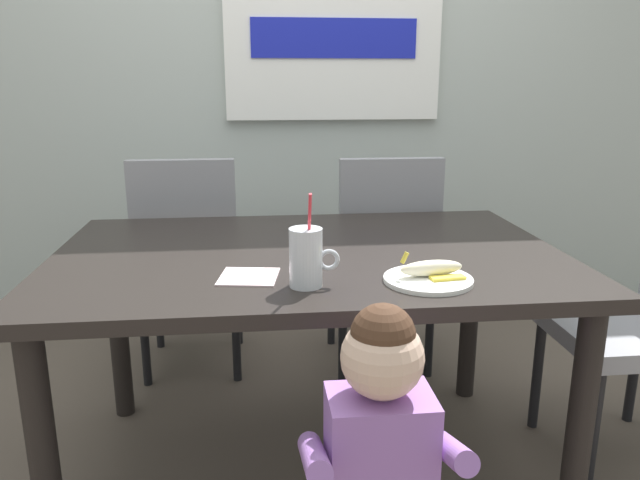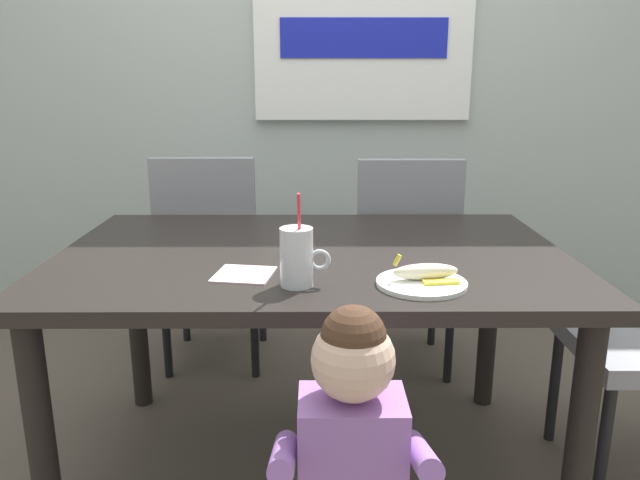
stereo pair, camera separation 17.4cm
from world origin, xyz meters
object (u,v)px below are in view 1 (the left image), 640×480
dining_chair_right (383,252)px  peeled_banana (432,269)px  milk_cup (306,261)px  paper_napkin (249,277)px  toddler_standing (380,445)px  dining_chair_left (189,254)px  snack_plate (428,280)px  dining_table (309,279)px

dining_chair_right → peeled_banana: 1.04m
milk_cup → peeled_banana: (0.33, 0.01, -0.04)m
peeled_banana → paper_napkin: peeled_banana is taller
dining_chair_right → toddler_standing: size_ratio=1.15×
toddler_standing → milk_cup: 0.48m
milk_cup → peeled_banana: milk_cup is taller
dining_chair_right → paper_napkin: size_ratio=6.40×
dining_chair_left → dining_chair_right: bearing=176.4°
peeled_banana → paper_napkin: bearing=171.1°
snack_plate → dining_chair_right: bearing=84.1°
dining_chair_right → snack_plate: dining_chair_right is taller
dining_chair_left → peeled_banana: 1.32m
dining_chair_right → paper_napkin: (-0.57, -0.94, 0.22)m
snack_plate → milk_cup: bearing=179.8°
toddler_standing → snack_plate: bearing=61.4°
snack_plate → peeled_banana: 0.03m
dining_chair_left → paper_napkin: dining_chair_left is taller
snack_plate → paper_napkin: snack_plate is taller
dining_table → paper_napkin: 0.31m
dining_chair_right → snack_plate: size_ratio=4.17×
dining_table → peeled_banana: bearing=-46.7°
dining_chair_right → paper_napkin: dining_chair_right is taller
toddler_standing → peeled_banana: size_ratio=4.82×
snack_plate → peeled_banana: size_ratio=1.32×
snack_plate → dining_table: bearing=130.9°
dining_table → milk_cup: milk_cup is taller
dining_chair_left → milk_cup: (0.41, -1.07, 0.28)m
dining_chair_left → toddler_standing: 1.52m
dining_table → paper_napkin: paper_napkin is taller
toddler_standing → snack_plate: 0.47m
dining_chair_left → dining_chair_right: same height
dining_chair_right → milk_cup: (-0.42, -1.02, 0.28)m
paper_napkin → dining_table: bearing=52.7°
toddler_standing → snack_plate: (0.19, 0.35, 0.24)m
toddler_standing → peeled_banana: 0.50m
dining_chair_right → milk_cup: 1.14m
snack_plate → paper_napkin: (-0.46, 0.09, -0.00)m
peeled_banana → paper_napkin: (-0.47, 0.07, -0.03)m
dining_chair_left → toddler_standing: (0.53, -1.43, -0.02)m
dining_chair_right → milk_cup: milk_cup is taller
toddler_standing → milk_cup: bearing=108.9°
dining_table → milk_cup: 0.36m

